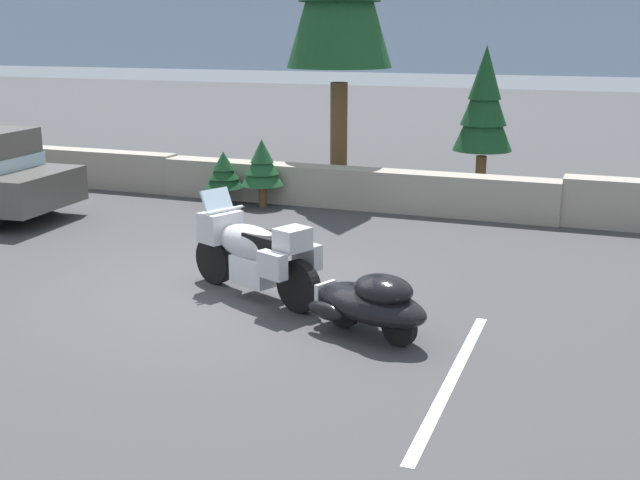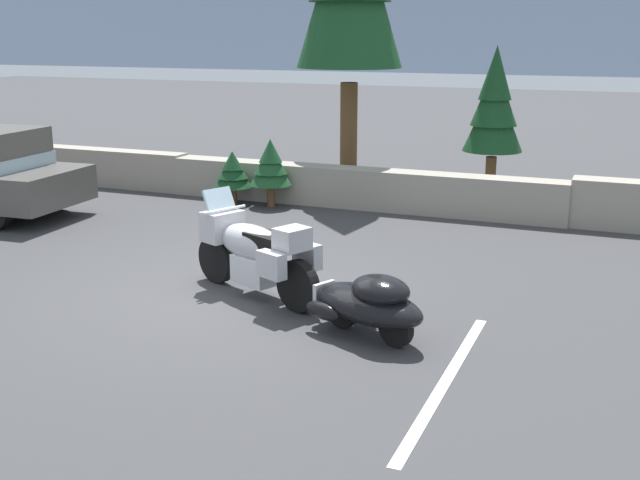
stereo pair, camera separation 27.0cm
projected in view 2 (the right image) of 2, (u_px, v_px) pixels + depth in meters
ground_plane at (215, 293)px, 10.52m from camera, size 80.00×80.00×0.00m
stone_guard_wall at (381, 188)px, 15.37m from camera, size 24.00×0.60×0.87m
touring_motorcycle at (254, 250)px, 10.26m from camera, size 2.17×1.28×1.33m
car_shaped_trailer at (369, 302)px, 8.92m from camera, size 2.16×1.24×0.76m
pine_tree_secondary at (494, 105)px, 15.82m from camera, size 1.20×1.20×3.11m
pine_sapling_near at (233, 171)px, 15.77m from camera, size 0.78×0.78×1.06m
pine_sapling_farther at (271, 165)px, 15.50m from camera, size 0.84×0.84×1.34m
parking_stripe_marker at (446, 379)px, 7.90m from camera, size 0.12×3.60×0.01m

